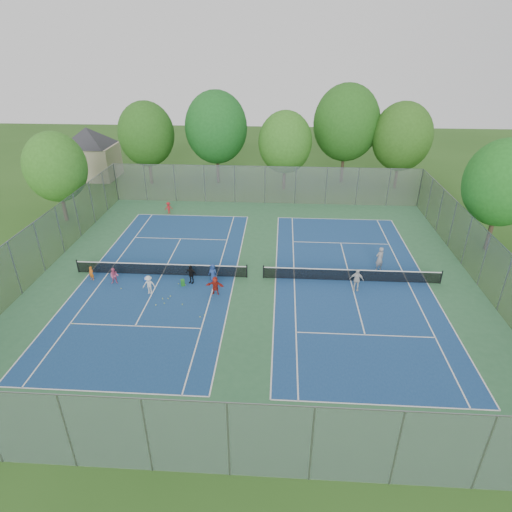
{
  "coord_description": "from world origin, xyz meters",
  "views": [
    {
      "loc": [
        1.78,
        -27.31,
        15.88
      ],
      "look_at": [
        0.0,
        1.0,
        1.3
      ],
      "focal_mm": 30.0,
      "sensor_mm": 36.0,
      "label": 1
    }
  ],
  "objects_px": {
    "net_left": "(161,270)",
    "ball_crate": "(147,278)",
    "ball_hopper": "(183,283)",
    "net_right": "(351,275)",
    "instructor": "(380,259)"
  },
  "relations": [
    {
      "from": "net_left",
      "to": "ball_crate",
      "type": "height_order",
      "value": "net_left"
    },
    {
      "from": "ball_crate",
      "to": "ball_hopper",
      "type": "distance_m",
      "value": 2.88
    },
    {
      "from": "net_right",
      "to": "ball_hopper",
      "type": "xyz_separation_m",
      "value": [
        -12.09,
        -1.46,
        -0.2
      ]
    },
    {
      "from": "net_left",
      "to": "net_right",
      "type": "bearing_deg",
      "value": 0.0
    },
    {
      "from": "instructor",
      "to": "net_right",
      "type": "bearing_deg",
      "value": 10.94
    },
    {
      "from": "net_right",
      "to": "ball_crate",
      "type": "bearing_deg",
      "value": -176.83
    },
    {
      "from": "net_right",
      "to": "ball_hopper",
      "type": "relative_size",
      "value": 25.7
    },
    {
      "from": "net_left",
      "to": "ball_hopper",
      "type": "distance_m",
      "value": 2.41
    },
    {
      "from": "ball_crate",
      "to": "net_right",
      "type": "bearing_deg",
      "value": 3.17
    },
    {
      "from": "net_left",
      "to": "instructor",
      "type": "distance_m",
      "value": 16.42
    },
    {
      "from": "ball_crate",
      "to": "ball_hopper",
      "type": "relative_size",
      "value": 0.61
    },
    {
      "from": "net_right",
      "to": "ball_hopper",
      "type": "bearing_deg",
      "value": -173.12
    },
    {
      "from": "ball_crate",
      "to": "instructor",
      "type": "xyz_separation_m",
      "value": [
        17.21,
        2.65,
        0.82
      ]
    },
    {
      "from": "ball_hopper",
      "to": "instructor",
      "type": "relative_size",
      "value": 0.26
    },
    {
      "from": "ball_hopper",
      "to": "instructor",
      "type": "xyz_separation_m",
      "value": [
        14.4,
        3.29,
        0.7
      ]
    }
  ]
}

